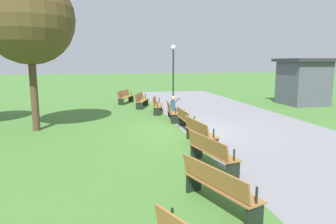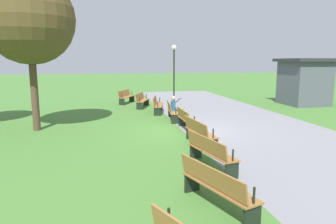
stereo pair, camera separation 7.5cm
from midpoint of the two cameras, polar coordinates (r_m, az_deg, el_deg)
ground_plane at (r=12.63m, az=3.91°, el=-3.46°), size 120.00×120.00×0.00m
path_paving at (r=13.64m, az=15.65°, el=-2.81°), size 32.37×6.21×0.01m
bench_0 at (r=20.83m, az=-7.86°, el=2.95°), size 1.92×1.25×0.89m
bench_1 at (r=18.83m, az=-4.87°, el=2.31°), size 1.95×1.08×0.89m
bench_2 at (r=16.77m, az=-1.93°, el=1.45°), size 1.96×0.89×0.89m
bench_3 at (r=14.66m, az=0.92°, el=0.28°), size 1.94×0.68×0.89m
bench_4 at (r=12.52m, az=3.63°, el=-1.34°), size 1.90×0.47×0.89m
bench_5 at (r=10.35m, az=6.12°, el=-3.69°), size 1.94×0.68×0.89m
bench_6 at (r=8.18m, az=8.19°, el=-7.32°), size 1.96×0.89×0.89m
bench_7 at (r=6.05m, az=9.38°, el=-13.55°), size 1.95×1.08×0.89m
person_seated at (r=14.62m, az=1.49°, el=0.88°), size 0.36×0.55×1.20m
tree_0 at (r=13.54m, az=-24.62°, el=15.60°), size 3.56×3.56×6.26m
lamp_post at (r=20.05m, az=1.25°, el=9.23°), size 0.32×0.32×3.90m
kiosk at (r=21.84m, az=24.42°, el=5.33°), size 3.16×2.95×3.03m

